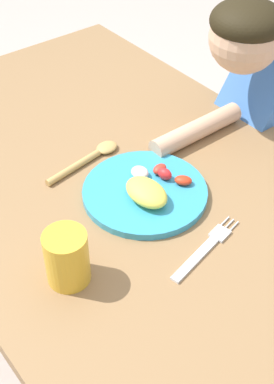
% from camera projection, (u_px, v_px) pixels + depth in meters
% --- Properties ---
extents(ground_plane, '(8.00, 8.00, 0.00)m').
position_uv_depth(ground_plane, '(134.00, 361.00, 1.61)').
color(ground_plane, '#B8A79B').
extents(dining_table, '(1.42, 0.82, 0.72)m').
position_uv_depth(dining_table, '(134.00, 222.00, 1.20)').
color(dining_table, olive).
rests_on(dining_table, ground_plane).
extents(plate, '(0.26, 0.26, 0.05)m').
position_uv_depth(plate, '(145.00, 191.00, 1.09)').
color(plate, '#3294BD').
rests_on(plate, dining_table).
extents(fork, '(0.06, 0.20, 0.01)m').
position_uv_depth(fork, '(205.00, 249.00, 0.99)').
color(fork, silver).
rests_on(fork, dining_table).
extents(spoon, '(0.06, 0.21, 0.02)m').
position_uv_depth(spoon, '(90.00, 157.00, 1.19)').
color(spoon, tan).
rests_on(spoon, dining_table).
extents(drinking_cup, '(0.08, 0.08, 0.11)m').
position_uv_depth(drinking_cup, '(67.00, 258.00, 0.91)').
color(drinking_cup, gold).
rests_on(drinking_cup, dining_table).
extents(person, '(0.17, 0.50, 1.02)m').
position_uv_depth(person, '(253.00, 146.00, 1.45)').
color(person, '#4D4D5C').
rests_on(person, ground_plane).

